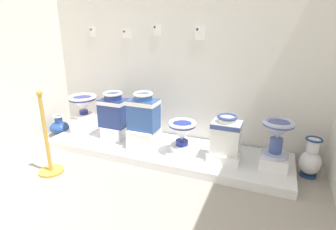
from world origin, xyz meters
The scene contains 21 objects.
wall_back centered at (1.88, 2.99, 1.46)m, with size 3.97×0.06×2.92m, color silver.
display_platform centered at (1.88, 2.51, 0.05)m, with size 3.10×0.86×0.10m, color white.
plinth_block_pale_glazed centered at (0.61, 2.58, 0.21)m, with size 0.29×0.30×0.22m, color white.
antique_toilet_pale_glazed centered at (0.61, 2.58, 0.53)m, with size 0.39×0.39×0.31m.
plinth_block_tall_cobalt centered at (1.14, 2.55, 0.18)m, with size 0.30×0.29×0.16m, color white.
antique_toilet_tall_cobalt centered at (1.14, 2.55, 0.50)m, with size 0.37×0.27×0.47m.
plinth_block_central_ornate centered at (1.65, 2.44, 0.22)m, with size 0.33×0.36×0.23m, color white.
antique_toilet_central_ornate centered at (1.65, 2.44, 0.57)m, with size 0.36×0.25×0.47m.
plinth_block_slender_white centered at (2.16, 2.43, 0.12)m, with size 0.30×0.31×0.04m, color white.
antique_toilet_slender_white centered at (2.16, 2.43, 0.37)m, with size 0.33×0.33×0.36m.
plinth_block_rightmost centered at (2.67, 2.48, 0.15)m, with size 0.36×0.33×0.09m, color white.
antique_toilet_rightmost centered at (2.67, 2.48, 0.42)m, with size 0.33×0.25×0.44m.
plinth_block_squat_floral centered at (3.20, 2.49, 0.17)m, with size 0.29×0.31×0.13m, color white.
antique_toilet_squat_floral centered at (3.20, 2.49, 0.51)m, with size 0.33×0.33×0.41m.
info_placard_first centered at (0.60, 2.95, 1.48)m, with size 0.09×0.01×0.12m.
info_placard_second centered at (1.16, 2.95, 1.46)m, with size 0.13×0.01×0.11m.
info_placard_third centered at (1.62, 2.95, 1.52)m, with size 0.11×0.01×0.13m.
info_placard_fourth centered at (2.19, 2.95, 1.48)m, with size 0.13×0.01×0.16m.
decorative_vase_spare centered at (0.20, 2.49, 0.13)m, with size 0.28×0.28×0.32m.
decorative_vase_corner centered at (3.57, 2.62, 0.19)m, with size 0.22×0.22×0.45m.
stanchion_post_near_left centered at (0.89, 1.61, 0.26)m, with size 0.27×0.27×0.95m.
Camera 1 is at (3.12, -0.37, 1.58)m, focal length 28.81 mm.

